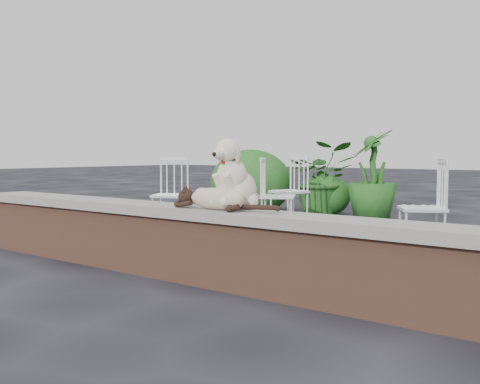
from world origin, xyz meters
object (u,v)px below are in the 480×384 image
Objects in this scene: chair_a at (170,194)px; potted_plant_b at (372,174)px; cat at (217,197)px; dog at (238,173)px; chair_e at (278,195)px; potted_plant_a at (322,178)px; chair_d at (422,207)px; chair_b at (289,190)px.

chair_a is 0.70× the size of potted_plant_b.
dog is at bearing 65.02° from cat.
cat is 1.16× the size of chair_a.
chair_e is 0.70× the size of potted_plant_b.
cat is 5.12m from potted_plant_a.
potted_plant_a is at bearing -173.69° from potted_plant_b.
chair_d is 0.70× the size of potted_plant_b.
potted_plant_a is (-2.55, 2.48, 0.12)m from chair_d.
potted_plant_b is (-1.03, 4.86, 0.00)m from cat.
chair_b is at bearing 120.43° from dog.
chair_d and chair_b have the same top height.
potted_plant_b reaches higher than chair_b.
chair_b reaches higher than cat.
chair_b is 1.00× the size of chair_a.
dog is 3.82m from chair_b.
potted_plant_b is at bearing -35.48° from chair_e.
dog is 5.02m from potted_plant_a.
cat is at bearing 176.89° from chair_e.
potted_plant_b is (0.82, 0.09, 0.09)m from potted_plant_a.
chair_d and chair_a have the same top height.
potted_plant_b is (0.26, 2.16, 0.20)m from chair_e.
chair_b is at bearing -4.28° from chair_e.
dog is 0.46× the size of potted_plant_a.
chair_e is (-1.29, 2.70, -0.20)m from cat.
chair_d is 1.00× the size of chair_b.
chair_b is 1.00× the size of chair_e.
chair_e is (0.38, -0.83, 0.00)m from chair_b.
dog reaches higher than cat.
dog is 2.27m from chair_d.
chair_d is 2.67m from chair_b.
potted_plant_a is (-1.85, 4.77, -0.09)m from cat.
chair_a is (-2.46, 1.97, -0.20)m from cat.
dog is 0.24m from cat.
chair_e is at bearing -50.47° from chair_b.
chair_b is at bearing 118.37° from cat.
dog is at bearing 179.60° from chair_e.
chair_e is at bearing -133.09° from chair_d.
dog is 0.40× the size of potted_plant_b.
potted_plant_a is 0.87× the size of potted_plant_b.
chair_b is at bearing -115.44° from potted_plant_b.
dog is 0.57× the size of chair_e.
potted_plant_b is at bearing 79.70° from chair_b.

